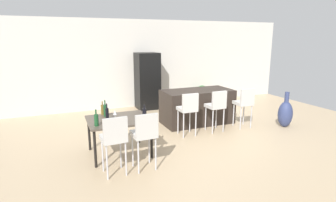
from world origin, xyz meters
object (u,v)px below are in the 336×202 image
(dining_chair_far, at_px, (145,132))
(wine_glass_left, at_px, (115,113))
(dining_chair_near, at_px, (114,136))
(refrigerator, at_px, (147,81))
(kitchen_island, at_px, (197,107))
(bar_chair_left, at_px, (188,108))
(dining_table, at_px, (119,122))
(wine_bottle_middle, at_px, (144,114))
(floor_vase, at_px, (285,114))
(bar_chair_middle, at_px, (217,105))
(wine_bottle_near, at_px, (96,120))
(wine_bottle_corner, at_px, (107,114))
(wine_bottle_inner, at_px, (103,109))
(potted_plant, at_px, (202,93))
(bar_chair_right, at_px, (245,102))
(wine_bottle_right, at_px, (105,110))

(dining_chair_far, xyz_separation_m, wine_glass_left, (-0.33, 0.88, 0.17))
(dining_chair_near, relative_size, refrigerator, 0.57)
(kitchen_island, distance_m, bar_chair_left, 1.12)
(dining_table, height_order, wine_bottle_middle, wine_bottle_middle)
(wine_glass_left, bearing_deg, floor_vase, 0.61)
(floor_vase, bearing_deg, bar_chair_middle, 169.40)
(wine_bottle_near, relative_size, floor_vase, 0.33)
(bar_chair_left, bearing_deg, wine_bottle_corner, -168.15)
(kitchen_island, height_order, dining_chair_far, dining_chair_far)
(dining_chair_far, distance_m, wine_bottle_inner, 1.39)
(wine_bottle_near, xyz_separation_m, potted_plant, (4.24, 3.64, -0.48))
(bar_chair_right, xyz_separation_m, floor_vase, (1.06, -0.36, -0.34))
(dining_chair_near, bearing_deg, wine_bottle_inner, 88.66)
(dining_chair_near, xyz_separation_m, wine_bottle_corner, (0.05, 0.87, 0.17))
(bar_chair_left, distance_m, wine_bottle_right, 1.97)
(wine_bottle_middle, bearing_deg, bar_chair_left, 28.23)
(dining_chair_far, xyz_separation_m, floor_vase, (4.15, 0.92, -0.34))
(dining_chair_far, xyz_separation_m, wine_bottle_right, (-0.48, 1.13, 0.17))
(wine_bottle_right, bearing_deg, bar_chair_left, 4.31)
(dining_table, bearing_deg, wine_bottle_corner, 177.08)
(bar_chair_left, height_order, wine_bottle_inner, bar_chair_left)
(floor_vase, bearing_deg, refrigerator, 129.61)
(kitchen_island, xyz_separation_m, bar_chair_left, (-0.70, -0.85, 0.24))
(dining_chair_far, height_order, refrigerator, refrigerator)
(wine_bottle_middle, xyz_separation_m, potted_plant, (3.33, 3.62, -0.48))
(bar_chair_right, distance_m, wine_bottle_middle, 3.00)
(bar_chair_right, bearing_deg, dining_chair_near, -160.61)
(bar_chair_left, relative_size, wine_glass_left, 6.03)
(bar_chair_right, relative_size, wine_bottle_near, 3.42)
(wine_bottle_inner, height_order, refrigerator, refrigerator)
(kitchen_island, height_order, dining_table, kitchen_island)
(bar_chair_middle, bearing_deg, wine_glass_left, -171.14)
(bar_chair_left, bearing_deg, dining_chair_far, -139.12)
(refrigerator, bearing_deg, wine_glass_left, -117.94)
(wine_glass_left, relative_size, refrigerator, 0.09)
(dining_chair_far, relative_size, wine_glass_left, 6.03)
(refrigerator, xyz_separation_m, floor_vase, (2.72, -3.29, -0.56))
(wine_bottle_middle, bearing_deg, kitchen_island, 37.70)
(dining_chair_far, height_order, potted_plant, dining_chair_far)
(wine_bottle_corner, bearing_deg, wine_bottle_right, 87.80)
(wine_bottle_right, relative_size, floor_vase, 0.36)
(wine_bottle_corner, height_order, refrigerator, refrigerator)
(bar_chair_left, xyz_separation_m, wine_glass_left, (-1.81, -0.40, 0.17))
(bar_chair_left, relative_size, refrigerator, 0.57)
(dining_chair_near, bearing_deg, wine_glass_left, 77.00)
(floor_vase, bearing_deg, dining_chair_near, -168.86)
(wine_bottle_corner, xyz_separation_m, refrigerator, (1.92, 3.34, 0.06))
(kitchen_island, relative_size, wine_bottle_near, 6.20)
(kitchen_island, relative_size, bar_chair_right, 1.81)
(kitchen_island, relative_size, wine_bottle_middle, 6.32)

